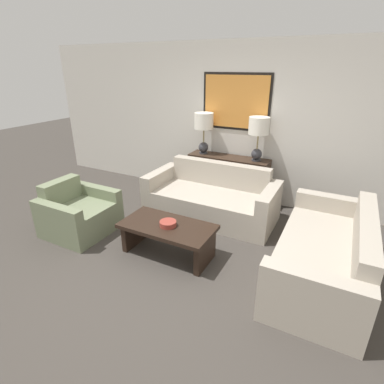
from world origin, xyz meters
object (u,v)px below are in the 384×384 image
object	(u,v)px
table_lamp_left	(204,126)
table_lamp_right	(259,131)
couch_by_side	(326,255)
armchair_near_back_wall	(79,214)
console_table	(228,179)
coffee_table	(168,233)
couch_by_back_wall	(211,199)
decorative_bowl	(168,224)

from	to	relation	value
table_lamp_left	table_lamp_right	size ratio (longest dim) A/B	1.00
couch_by_side	armchair_near_back_wall	xyz separation A→B (m)	(-3.28, -0.54, -0.01)
console_table	coffee_table	world-z (taller)	console_table
armchair_near_back_wall	couch_by_side	bearing A→B (deg)	9.35
table_lamp_right	couch_by_side	xyz separation A→B (m)	(1.29, -1.49, -1.02)
couch_by_back_wall	couch_by_side	bearing A→B (deg)	-24.35
table_lamp_left	table_lamp_right	world-z (taller)	same
table_lamp_right	couch_by_back_wall	distance (m)	1.32
table_lamp_left	decorative_bowl	size ratio (longest dim) A/B	3.42
couch_by_back_wall	armchair_near_back_wall	distance (m)	2.02
table_lamp_right	couch_by_back_wall	world-z (taller)	table_lamp_right
console_table	coffee_table	xyz separation A→B (m)	(-0.04, -1.94, -0.09)
couch_by_side	decorative_bowl	bearing A→B (deg)	-165.30
couch_by_side	coffee_table	xyz separation A→B (m)	(-1.82, -0.45, 0.03)
table_lamp_left	table_lamp_right	distance (m)	0.96
console_table	table_lamp_left	xyz separation A→B (m)	(-0.48, 0.00, 0.90)
coffee_table	console_table	bearing A→B (deg)	88.69
table_lamp_right	decorative_bowl	xyz separation A→B (m)	(-0.50, -1.96, -0.84)
decorative_bowl	coffee_table	bearing A→B (deg)	137.32
console_table	decorative_bowl	distance (m)	1.96
table_lamp_left	table_lamp_right	xyz separation A→B (m)	(0.96, 0.00, 0.00)
console_table	table_lamp_right	size ratio (longest dim) A/B	1.98
armchair_near_back_wall	couch_by_back_wall	bearing A→B (deg)	41.72
couch_by_back_wall	decorative_bowl	bearing A→B (deg)	-90.96
couch_by_side	table_lamp_right	bearing A→B (deg)	130.91
decorative_bowl	table_lamp_left	bearing A→B (deg)	103.20
decorative_bowl	armchair_near_back_wall	xyz separation A→B (m)	(-1.49, -0.07, -0.19)
table_lamp_left	couch_by_back_wall	distance (m)	1.32
couch_by_back_wall	armchair_near_back_wall	bearing A→B (deg)	-138.28
couch_by_back_wall	couch_by_side	xyz separation A→B (m)	(1.78, -0.80, 0.00)
armchair_near_back_wall	console_table	bearing A→B (deg)	53.45
table_lamp_right	couch_by_back_wall	xyz separation A→B (m)	(-0.48, -0.69, -1.02)
console_table	decorative_bowl	xyz separation A→B (m)	(-0.02, -1.96, 0.06)
coffee_table	armchair_near_back_wall	distance (m)	1.47
decorative_bowl	armchair_near_back_wall	bearing A→B (deg)	-177.33
table_lamp_right	decorative_bowl	world-z (taller)	table_lamp_right
table_lamp_left	couch_by_side	distance (m)	2.89
console_table	couch_by_back_wall	bearing A→B (deg)	-90.00
console_table	table_lamp_right	xyz separation A→B (m)	(0.48, 0.00, 0.90)
console_table	table_lamp_left	world-z (taller)	table_lamp_left
couch_by_side	decorative_bowl	xyz separation A→B (m)	(-1.80, -0.47, 0.18)
table_lamp_left	decorative_bowl	bearing A→B (deg)	-76.80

